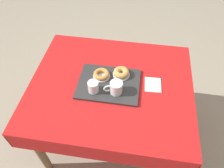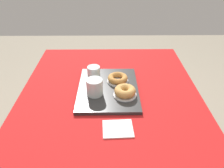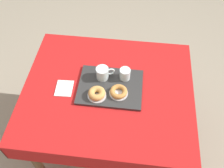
{
  "view_description": "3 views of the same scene",
  "coord_description": "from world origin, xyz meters",
  "px_view_note": "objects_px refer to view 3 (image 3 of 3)",
  "views": [
    {
      "loc": [
        0.16,
        -1.01,
        1.97
      ],
      "look_at": [
        0.01,
        -0.04,
        0.82
      ],
      "focal_mm": 34.47,
      "sensor_mm": 36.0,
      "label": 1
    },
    {
      "loc": [
        1.05,
        -0.0,
        1.5
      ],
      "look_at": [
        -0.01,
        0.01,
        0.82
      ],
      "focal_mm": 35.91,
      "sensor_mm": 36.0,
      "label": 2
    },
    {
      "loc": [
        -0.15,
        1.01,
        2.17
      ],
      "look_at": [
        -0.03,
        -0.02,
        0.81
      ],
      "focal_mm": 39.83,
      "sensor_mm": 36.0,
      "label": 3
    }
  ],
  "objects_px": {
    "sugar_donut_left": "(119,92)",
    "paper_napkin": "(64,88)",
    "water_glass_near": "(125,74)",
    "serving_tray": "(110,87)",
    "sugar_donut_right": "(97,93)",
    "donut_plate_left": "(119,93)",
    "tea_mug_left": "(103,73)",
    "donut_plate_right": "(97,95)",
    "dining_table": "(108,97)"
  },
  "relations": [
    {
      "from": "water_glass_near",
      "to": "sugar_donut_right",
      "type": "distance_m",
      "value": 0.25
    },
    {
      "from": "donut_plate_left",
      "to": "donut_plate_right",
      "type": "relative_size",
      "value": 1.0
    },
    {
      "from": "dining_table",
      "to": "sugar_donut_left",
      "type": "bearing_deg",
      "value": 149.74
    },
    {
      "from": "water_glass_near",
      "to": "donut_plate_left",
      "type": "relative_size",
      "value": 0.66
    },
    {
      "from": "serving_tray",
      "to": "paper_napkin",
      "type": "xyz_separation_m",
      "value": [
        0.32,
        0.05,
        -0.01
      ]
    },
    {
      "from": "sugar_donut_right",
      "to": "donut_plate_left",
      "type": "bearing_deg",
      "value": -166.38
    },
    {
      "from": "water_glass_near",
      "to": "donut_plate_left",
      "type": "height_order",
      "value": "water_glass_near"
    },
    {
      "from": "donut_plate_left",
      "to": "donut_plate_right",
      "type": "height_order",
      "value": "same"
    },
    {
      "from": "serving_tray",
      "to": "donut_plate_right",
      "type": "distance_m",
      "value": 0.12
    },
    {
      "from": "donut_plate_right",
      "to": "tea_mug_left",
      "type": "bearing_deg",
      "value": -95.9
    },
    {
      "from": "donut_plate_right",
      "to": "paper_napkin",
      "type": "distance_m",
      "value": 0.24
    },
    {
      "from": "tea_mug_left",
      "to": "water_glass_near",
      "type": "height_order",
      "value": "tea_mug_left"
    },
    {
      "from": "donut_plate_left",
      "to": "sugar_donut_left",
      "type": "distance_m",
      "value": 0.02
    },
    {
      "from": "sugar_donut_left",
      "to": "sugar_donut_right",
      "type": "height_order",
      "value": "sugar_donut_right"
    },
    {
      "from": "serving_tray",
      "to": "donut_plate_left",
      "type": "xyz_separation_m",
      "value": [
        -0.06,
        0.06,
        0.01
      ]
    },
    {
      "from": "sugar_donut_left",
      "to": "donut_plate_right",
      "type": "xyz_separation_m",
      "value": [
        0.14,
        0.03,
        -0.02
      ]
    },
    {
      "from": "sugar_donut_right",
      "to": "paper_napkin",
      "type": "xyz_separation_m",
      "value": [
        0.24,
        -0.05,
        -0.04
      ]
    },
    {
      "from": "serving_tray",
      "to": "donut_plate_left",
      "type": "bearing_deg",
      "value": 138.4
    },
    {
      "from": "dining_table",
      "to": "donut_plate_right",
      "type": "relative_size",
      "value": 9.35
    },
    {
      "from": "serving_tray",
      "to": "sugar_donut_right",
      "type": "distance_m",
      "value": 0.13
    },
    {
      "from": "water_glass_near",
      "to": "donut_plate_right",
      "type": "relative_size",
      "value": 0.66
    },
    {
      "from": "dining_table",
      "to": "paper_napkin",
      "type": "xyz_separation_m",
      "value": [
        0.3,
        0.03,
        0.11
      ]
    },
    {
      "from": "serving_tray",
      "to": "donut_plate_right",
      "type": "height_order",
      "value": "donut_plate_right"
    },
    {
      "from": "dining_table",
      "to": "tea_mug_left",
      "type": "bearing_deg",
      "value": -60.57
    },
    {
      "from": "tea_mug_left",
      "to": "dining_table",
      "type": "bearing_deg",
      "value": 119.43
    },
    {
      "from": "sugar_donut_left",
      "to": "paper_napkin",
      "type": "relative_size",
      "value": 0.85
    },
    {
      "from": "tea_mug_left",
      "to": "water_glass_near",
      "type": "bearing_deg",
      "value": -175.27
    },
    {
      "from": "tea_mug_left",
      "to": "water_glass_near",
      "type": "xyz_separation_m",
      "value": [
        -0.15,
        -0.01,
        -0.01
      ]
    },
    {
      "from": "sugar_donut_left",
      "to": "paper_napkin",
      "type": "bearing_deg",
      "value": -1.69
    },
    {
      "from": "donut_plate_left",
      "to": "paper_napkin",
      "type": "height_order",
      "value": "donut_plate_left"
    },
    {
      "from": "paper_napkin",
      "to": "water_glass_near",
      "type": "bearing_deg",
      "value": -162.36
    },
    {
      "from": "serving_tray",
      "to": "paper_napkin",
      "type": "relative_size",
      "value": 3.22
    },
    {
      "from": "serving_tray",
      "to": "water_glass_near",
      "type": "distance_m",
      "value": 0.13
    },
    {
      "from": "sugar_donut_left",
      "to": "donut_plate_right",
      "type": "bearing_deg",
      "value": 13.62
    },
    {
      "from": "serving_tray",
      "to": "sugar_donut_right",
      "type": "relative_size",
      "value": 3.84
    },
    {
      "from": "donut_plate_left",
      "to": "dining_table",
      "type": "bearing_deg",
      "value": -30.26
    },
    {
      "from": "donut_plate_right",
      "to": "dining_table",
      "type": "bearing_deg",
      "value": -128.46
    },
    {
      "from": "donut_plate_right",
      "to": "serving_tray",
      "type": "bearing_deg",
      "value": -130.94
    },
    {
      "from": "dining_table",
      "to": "sugar_donut_left",
      "type": "distance_m",
      "value": 0.17
    },
    {
      "from": "serving_tray",
      "to": "sugar_donut_left",
      "type": "distance_m",
      "value": 0.09
    },
    {
      "from": "dining_table",
      "to": "serving_tray",
      "type": "relative_size",
      "value": 2.68
    },
    {
      "from": "tea_mug_left",
      "to": "donut_plate_right",
      "type": "relative_size",
      "value": 1.03
    },
    {
      "from": "donut_plate_left",
      "to": "sugar_donut_left",
      "type": "height_order",
      "value": "sugar_donut_left"
    },
    {
      "from": "water_glass_near",
      "to": "sugar_donut_left",
      "type": "height_order",
      "value": "water_glass_near"
    },
    {
      "from": "water_glass_near",
      "to": "donut_plate_right",
      "type": "bearing_deg",
      "value": 45.72
    },
    {
      "from": "tea_mug_left",
      "to": "paper_napkin",
      "type": "bearing_deg",
      "value": 24.74
    },
    {
      "from": "water_glass_near",
      "to": "paper_napkin",
      "type": "relative_size",
      "value": 0.61
    },
    {
      "from": "water_glass_near",
      "to": "serving_tray",
      "type": "bearing_deg",
      "value": 42.53
    },
    {
      "from": "serving_tray",
      "to": "tea_mug_left",
      "type": "distance_m",
      "value": 0.11
    },
    {
      "from": "donut_plate_left",
      "to": "paper_napkin",
      "type": "xyz_separation_m",
      "value": [
        0.38,
        -0.01,
        -0.02
      ]
    }
  ]
}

